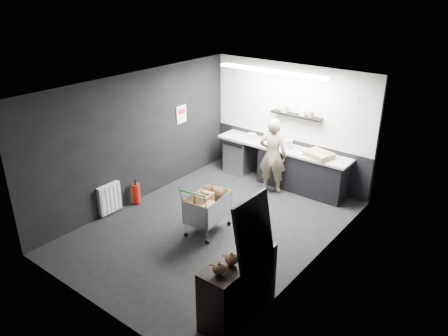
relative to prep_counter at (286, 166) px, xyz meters
The scene contains 22 objects.
floor 2.47m from the prep_counter, 93.20° to the right, with size 5.50×5.50×0.00m, color black.
ceiling 3.30m from the prep_counter, 93.20° to the right, with size 5.50×5.50×0.00m, color silver.
wall_back 0.96m from the prep_counter, 112.30° to the left, with size 5.50×5.50×0.00m, color black.
wall_front 5.25m from the prep_counter, 91.50° to the right, with size 5.50×5.50×0.00m, color black.
wall_left 3.35m from the prep_counter, 131.43° to the right, with size 5.50×5.50×0.00m, color black.
wall_right 3.18m from the prep_counter, 52.38° to the right, with size 5.50×5.50×0.00m, color black.
kitchen_wall_panel 1.43m from the prep_counter, 113.58° to the left, with size 3.95×0.02×1.70m, color silver.
dado_panel 0.34m from the prep_counter, 113.58° to the left, with size 3.95×0.02×1.00m, color black.
floating_shelf 1.18m from the prep_counter, 72.13° to the left, with size 1.20×0.22×0.04m, color black.
wall_clock 2.13m from the prep_counter, 13.36° to the left, with size 0.20×0.20×0.03m, color silver.
poster 2.63m from the prep_counter, 152.11° to the right, with size 0.02×0.30×0.40m, color white.
poster_red_band 2.66m from the prep_counter, 152.05° to the right, with size 0.01×0.22×0.10m, color red.
radiator 3.92m from the prep_counter, 122.01° to the right, with size 0.10×0.50×0.60m, color silver.
ceiling_strip 2.29m from the prep_counter, 103.37° to the right, with size 2.40×0.20×0.04m, color white.
prep_counter is the anchor object (origin of this frame).
person 0.60m from the prep_counter, 101.47° to the right, with size 0.61×0.40×1.68m, color #C0B298.
shopping_cart 2.61m from the prep_counter, 92.84° to the right, with size 0.65×0.98×1.01m.
sideboard 4.33m from the prep_counter, 67.95° to the right, with size 0.53×1.24×1.86m.
fire_extinguisher 3.36m from the prep_counter, 126.28° to the right, with size 0.16×0.16×0.53m.
cardboard_box 0.93m from the prep_counter, ahead, with size 0.56×0.42×0.11m, color #A08455.
pink_tub 0.54m from the prep_counter, ahead, with size 0.20×0.20×0.20m, color beige.
white_container 1.06m from the prep_counter, behind, with size 0.18×0.14×0.16m, color silver.
Camera 1 is at (4.57, -5.57, 4.39)m, focal length 35.00 mm.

